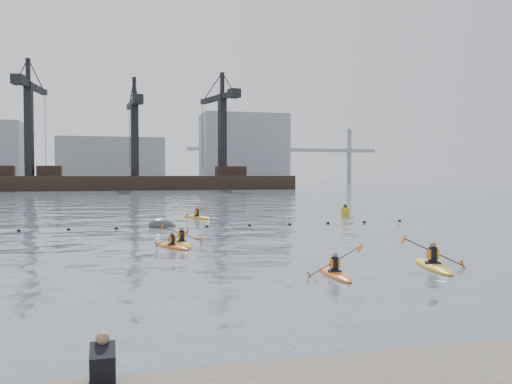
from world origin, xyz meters
TOP-DOWN VIEW (x-y plane):
  - ground at (0.00, 0.00)m, footprint 400.00×400.00m
  - float_line at (-0.50, 22.53)m, footprint 33.24×0.73m
  - barge_pier at (-0.22, 110.00)m, footprint 72.00×19.30m
  - skyline at (2.23, 150.27)m, footprint 141.00×28.00m
  - kayaker_0 at (2.43, 3.75)m, footprint 2.12×3.05m
  - kayaker_1 at (6.76, 4.23)m, footprint 2.52×3.73m
  - kayaker_2 at (-2.42, 12.66)m, footprint 1.79×2.79m
  - kayaker_3 at (-1.82, 13.69)m, footprint 2.22×3.26m
  - kayaker_5 at (1.50, 29.79)m, footprint 2.26×3.15m
  - mooring_buoy at (-1.90, 23.31)m, footprint 2.76×2.43m
  - nav_buoy at (14.00, 28.28)m, footprint 0.71×0.71m

SIDE VIEW (x-z plane):
  - ground at x=0.00m, z-range 0.00..0.00m
  - mooring_buoy at x=-1.90m, z-range -0.78..0.78m
  - float_line at x=-0.50m, z-range -0.09..0.15m
  - kayaker_2 at x=-2.42m, z-range -0.41..0.58m
  - kayaker_0 at x=2.43m, z-range -0.52..0.71m
  - kayaker_3 at x=-1.82m, z-range -0.50..0.70m
  - kayaker_5 at x=1.50m, z-range -0.47..0.67m
  - kayaker_1 at x=6.76m, z-range -0.61..0.83m
  - nav_buoy at x=14.00m, z-range -0.25..1.04m
  - barge_pier at x=-0.22m, z-range -12.86..16.64m
  - skyline at x=2.23m, z-range -1.75..20.25m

